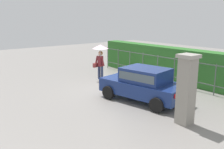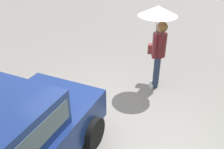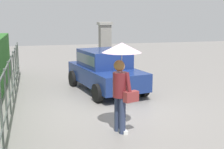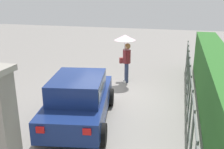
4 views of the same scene
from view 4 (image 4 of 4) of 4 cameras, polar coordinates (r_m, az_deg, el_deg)
ground_plane at (r=9.79m, az=-0.93°, el=-4.87°), size 40.00×40.00×0.00m
car at (r=7.66m, az=-7.39°, el=-5.11°), size 3.95×2.40×1.48m
pedestrian at (r=10.95m, az=3.06°, el=5.99°), size 0.91×0.91×2.11m
gate_pillar at (r=5.75m, az=-23.40°, el=-9.79°), size 0.60×0.60×2.42m
fence_section at (r=8.46m, az=16.86°, el=-3.36°), size 10.66×0.05×1.50m
hedge_row at (r=8.50m, az=22.56°, el=-2.99°), size 11.61×0.90×1.90m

